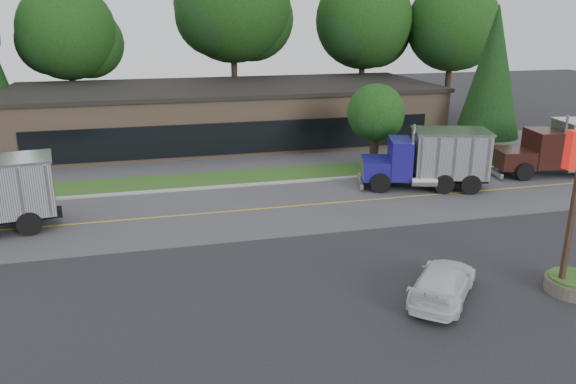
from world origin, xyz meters
name	(u,v)px	position (x,y,z in m)	size (l,w,h in m)	color
ground	(273,293)	(0.00, 0.00, 0.00)	(140.00, 140.00, 0.00)	#2E2E32
road	(234,211)	(0.00, 9.00, 0.00)	(60.00, 8.00, 0.02)	#5D5D62
center_line	(234,211)	(0.00, 9.00, 0.00)	(60.00, 0.12, 0.01)	gold
curb	(223,188)	(0.00, 13.20, 0.00)	(60.00, 0.30, 0.12)	#9E9E99
grass_verge	(219,179)	(0.00, 15.00, 0.00)	(60.00, 3.40, 0.03)	#30521C
far_parking	(210,159)	(0.00, 20.00, 0.00)	(60.00, 7.00, 0.02)	#5D5D62
strip_mall	(226,115)	(2.00, 26.00, 2.00)	(32.00, 12.00, 4.00)	#866952
tree_far_b	(69,36)	(-9.87, 34.10, 7.77)	(8.54, 8.04, 12.18)	#382619
tree_far_c	(234,10)	(4.17, 34.13, 9.92)	(10.90, 10.26, 15.54)	#382619
tree_far_d	(365,25)	(16.14, 33.11, 8.56)	(9.40, 8.85, 13.41)	#382619
tree_far_e	(453,30)	(24.14, 31.11, 8.17)	(8.98, 8.45, 12.80)	#382619
evergreen_right	(493,72)	(20.00, 18.00, 5.66)	(4.53, 4.53, 10.29)	#382619
tree_verge	(376,115)	(10.06, 15.05, 3.47)	(3.82, 3.60, 5.46)	#382619
dump_truck_blue	(432,157)	(11.57, 10.32, 1.80)	(7.40, 4.49, 3.36)	black
rally_car	(443,282)	(5.70, -1.82, 0.63)	(1.76, 4.32, 1.25)	silver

